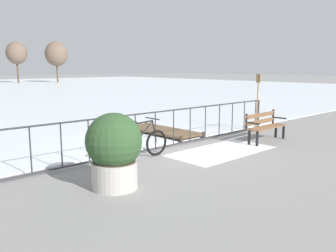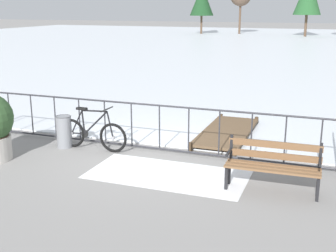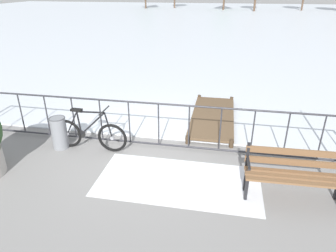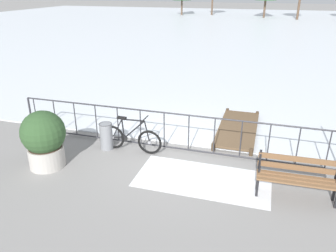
% 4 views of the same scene
% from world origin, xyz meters
% --- Properties ---
extents(ground_plane, '(160.00, 160.00, 0.00)m').
position_xyz_m(ground_plane, '(0.00, 0.00, 0.00)').
color(ground_plane, gray).
extents(frozen_pond, '(80.00, 56.00, 0.03)m').
position_xyz_m(frozen_pond, '(0.00, 28.40, 0.01)').
color(frozen_pond, silver).
rests_on(frozen_pond, ground).
extents(snow_patch, '(3.02, 1.48, 0.01)m').
position_xyz_m(snow_patch, '(0.96, -1.20, 0.00)').
color(snow_patch, white).
rests_on(snow_patch, ground).
extents(railing_fence, '(9.06, 0.06, 1.07)m').
position_xyz_m(railing_fence, '(0.00, 0.00, 0.56)').
color(railing_fence, '#2D2D33').
rests_on(railing_fence, ground).
extents(bicycle_near_railing, '(1.71, 0.52, 0.97)m').
position_xyz_m(bicycle_near_railing, '(-1.14, -0.35, 0.37)').
color(bicycle_near_railing, black).
rests_on(bicycle_near_railing, ground).
extents(park_bench, '(1.61, 0.52, 0.89)m').
position_xyz_m(park_bench, '(2.92, -1.25, 0.51)').
color(park_bench, brown).
rests_on(park_bench, ground).
extents(trash_bin, '(0.35, 0.35, 0.73)m').
position_xyz_m(trash_bin, '(-1.82, -0.42, 0.37)').
color(trash_bin, gray).
rests_on(trash_bin, ground).
extents(wooden_dock, '(1.10, 2.93, 0.20)m').
position_xyz_m(wooden_dock, '(1.44, 1.72, 0.12)').
color(wooden_dock, brown).
rests_on(wooden_dock, ground).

